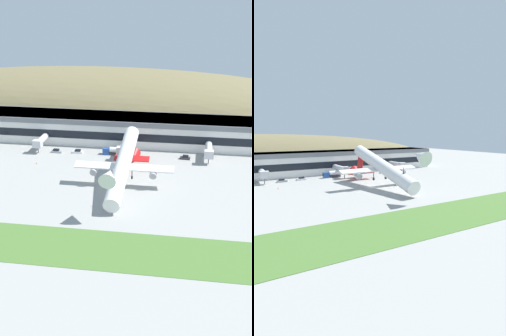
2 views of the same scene
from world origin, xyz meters
TOP-DOWN VIEW (x-y plane):
  - ground_plane at (0.00, 0.00)m, footprint 390.06×390.06m
  - grass_strip_foreground at (0.00, -40.22)m, footprint 351.05×18.82m
  - hill_backdrop at (-28.98, 108.98)m, footprint 272.09×80.20m
  - terminal_building at (-1.86, 45.09)m, footprint 121.11×18.34m
  - jetway_0 at (-35.37, 29.83)m, footprint 3.38×11.87m
  - jetway_1 at (-1.81, 28.33)m, footprint 3.38×14.69m
  - jetway_2 at (30.58, 28.86)m, footprint 3.38×13.69m
  - cargo_airplane at (3.09, -1.07)m, footprint 32.40×52.64m
  - service_car_0 at (-20.15, 29.05)m, footprint 4.02×1.99m
  - service_car_1 at (21.93, 28.72)m, footprint 3.93×2.08m
  - service_car_2 at (-28.45, 28.26)m, footprint 4.23×1.74m
  - fuel_truck at (-5.85, 29.42)m, footprint 8.25×2.32m
  - traffic_cone_0 at (-32.07, 14.91)m, footprint 0.52×0.52m
  - traffic_cone_1 at (9.11, 18.06)m, footprint 0.52×0.52m

SIDE VIEW (x-z plane):
  - ground_plane at x=0.00m, z-range 0.00..0.00m
  - hill_backdrop at x=-28.98m, z-range -20.06..20.06m
  - grass_strip_foreground at x=0.00m, z-range 0.00..0.08m
  - traffic_cone_0 at x=-32.07m, z-range -0.01..0.57m
  - traffic_cone_1 at x=9.11m, z-range -0.01..0.57m
  - service_car_0 at x=-20.15m, z-range -0.12..1.30m
  - service_car_2 at x=-28.45m, z-range -0.13..1.32m
  - service_car_1 at x=21.93m, z-range -0.13..1.41m
  - fuel_truck at x=-5.85m, z-range -0.08..2.98m
  - jetway_0 at x=-35.37m, z-range 1.27..6.70m
  - jetway_2 at x=30.58m, z-range 1.28..6.71m
  - jetway_1 at x=-1.81m, z-range 1.28..6.71m
  - terminal_building at x=-1.86m, z-range 0.76..12.11m
  - cargo_airplane at x=3.09m, z-range -0.84..16.35m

